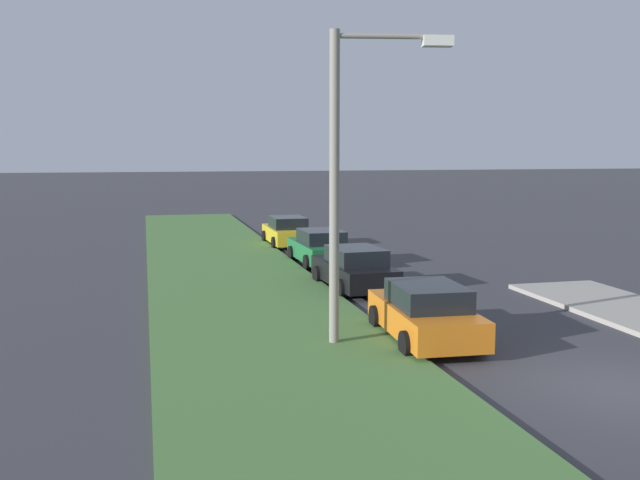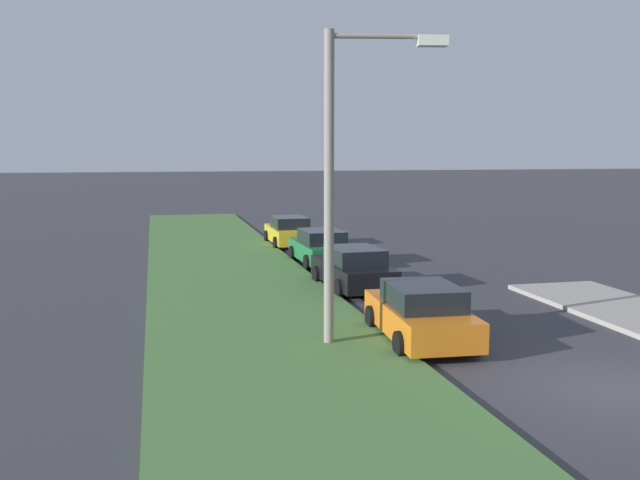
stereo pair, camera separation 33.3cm
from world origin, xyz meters
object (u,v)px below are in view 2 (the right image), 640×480
object	(u,v)px
parked_car_orange	(421,313)
parked_car_yellow	(289,232)
parked_car_black	(353,269)
streetlight	(344,165)
parked_car_green	(321,248)

from	to	relation	value
parked_car_orange	parked_car_yellow	bearing A→B (deg)	2.75
parked_car_orange	parked_car_black	size ratio (longest dim) A/B	1.00
parked_car_yellow	streetlight	world-z (taller)	streetlight
parked_car_black	parked_car_yellow	xyz separation A→B (m)	(11.51, 0.04, 0.00)
parked_car_yellow	streetlight	bearing A→B (deg)	172.98
parked_car_yellow	parked_car_orange	bearing A→B (deg)	179.17
parked_car_orange	streetlight	distance (m)	4.17
parked_car_green	parked_car_yellow	bearing A→B (deg)	0.03
parked_car_orange	streetlight	world-z (taller)	streetlight
streetlight	parked_car_green	bearing A→B (deg)	-10.79
parked_car_black	parked_car_green	world-z (taller)	same
parked_car_black	streetlight	size ratio (longest dim) A/B	0.58
parked_car_black	parked_car_green	size ratio (longest dim) A/B	1.01
streetlight	parked_car_orange	bearing A→B (deg)	-90.41
parked_car_orange	parked_car_black	xyz separation A→B (m)	(6.78, -0.19, 0.00)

